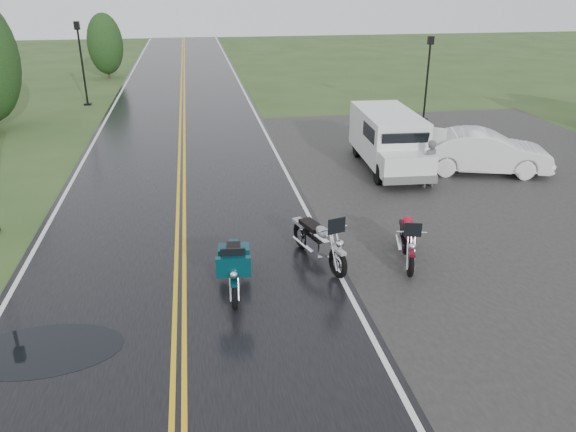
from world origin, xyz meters
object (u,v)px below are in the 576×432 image
object	(u,v)px
van_white	(381,155)
lamp_post_far_left	(82,64)
sedan_white	(483,153)
lamp_post_far_right	(427,78)
motorcycle_red	(411,254)
person_at_van	(429,165)
motorcycle_teal	(234,282)
motorcycle_silver	(338,252)

from	to	relation	value
van_white	lamp_post_far_left	world-z (taller)	lamp_post_far_left
sedan_white	lamp_post_far_right	distance (m)	8.50
motorcycle_red	person_at_van	bearing A→B (deg)	78.66
van_white	lamp_post_far_left	bearing A→B (deg)	130.85
person_at_van	motorcycle_teal	bearing A→B (deg)	26.04
motorcycle_red	van_white	xyz separation A→B (m)	(1.36, 6.47, 0.39)
person_at_van	van_white	bearing A→B (deg)	-37.30
lamp_post_far_left	lamp_post_far_right	bearing A→B (deg)	-20.72
motorcycle_silver	van_white	xyz separation A→B (m)	(3.07, 6.23, 0.32)
lamp_post_far_left	motorcycle_teal	bearing A→B (deg)	-74.06
lamp_post_far_left	lamp_post_far_right	xyz separation A→B (m)	(17.34, -6.56, -0.22)
van_white	sedan_white	bearing A→B (deg)	11.24
person_at_van	lamp_post_far_right	bearing A→B (deg)	-128.25
van_white	person_at_van	distance (m)	1.66
motorcycle_red	sedan_white	xyz separation A→B (m)	(5.48, 7.07, 0.11)
van_white	lamp_post_far_right	distance (m)	10.41
motorcycle_teal	person_at_van	size ratio (longest dim) A/B	1.41
person_at_van	sedan_white	world-z (taller)	person_at_van
person_at_van	lamp_post_far_left	bearing A→B (deg)	-66.49
motorcycle_red	motorcycle_teal	distance (m)	4.29
lamp_post_far_right	motorcycle_red	bearing A→B (deg)	-113.33
motorcycle_teal	person_at_van	world-z (taller)	person_at_van
motorcycle_red	sedan_white	size ratio (longest dim) A/B	0.48
motorcycle_silver	sedan_white	bearing A→B (deg)	26.33
van_white	lamp_post_far_left	distance (m)	19.66
motorcycle_teal	lamp_post_far_right	distance (m)	19.47
van_white	sedan_white	xyz separation A→B (m)	(4.12, 0.60, -0.28)
sedan_white	lamp_post_far_right	size ratio (longest dim) A/B	1.14
sedan_white	lamp_post_far_left	distance (m)	22.03
motorcycle_red	motorcycle_silver	bearing A→B (deg)	-173.10
person_at_van	lamp_post_far_right	xyz separation A→B (m)	(3.74, 9.50, 1.23)
person_at_van	lamp_post_far_left	size ratio (longest dim) A/B	0.36
person_at_van	sedan_white	distance (m)	2.84
sedan_white	motorcycle_red	bearing A→B (deg)	157.85
van_white	lamp_post_far_right	world-z (taller)	lamp_post_far_right
motorcycle_red	motorcycle_teal	size ratio (longest dim) A/B	0.96
lamp_post_far_right	motorcycle_silver	bearing A→B (deg)	-118.86
van_white	lamp_post_far_right	xyz separation A→B (m)	(5.28, 8.92, 1.00)
motorcycle_teal	van_white	size ratio (longest dim) A/B	0.43
motorcycle_silver	person_at_van	bearing A→B (deg)	33.63
van_white	lamp_post_far_left	size ratio (longest dim) A/B	1.18
sedan_white	lamp_post_far_left	world-z (taller)	lamp_post_far_left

